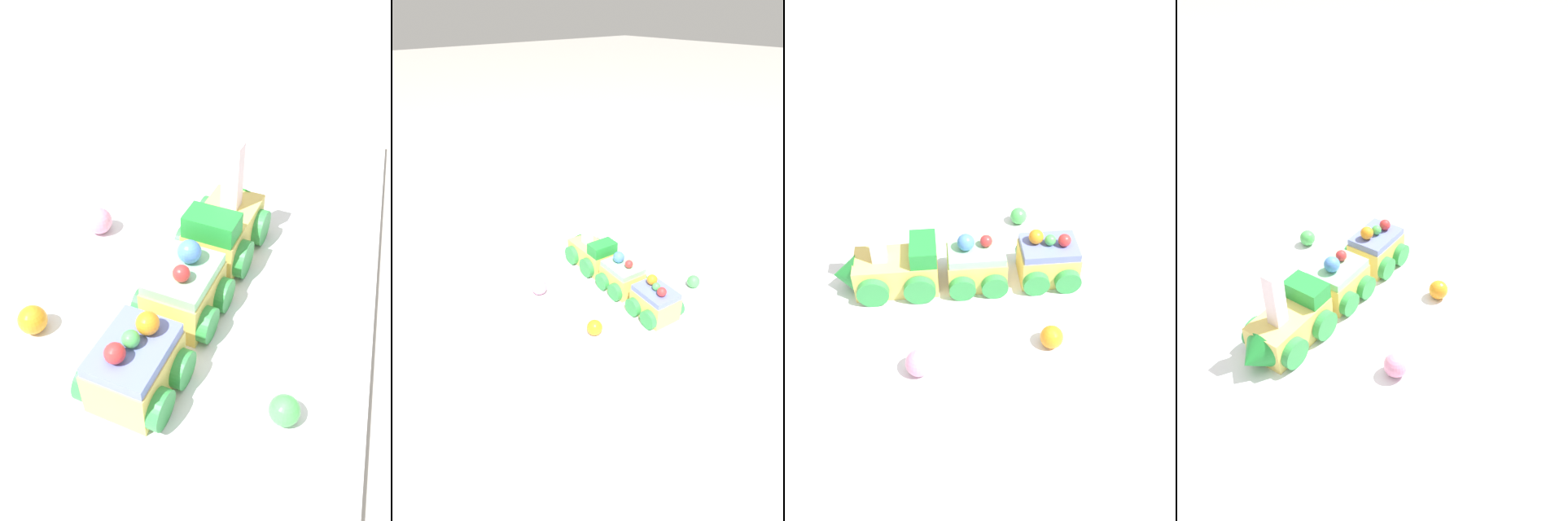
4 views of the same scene
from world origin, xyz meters
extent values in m
plane|color=gray|center=(0.00, 0.00, 0.00)|extent=(10.00, 10.00, 0.00)
cube|color=white|center=(0.00, 0.00, 0.01)|extent=(0.75, 0.40, 0.01)
cube|color=#EACC66|center=(0.07, -0.04, 0.04)|extent=(0.11, 0.07, 0.05)
cube|color=green|center=(0.04, -0.03, 0.07)|extent=(0.04, 0.06, 0.02)
cone|color=green|center=(0.14, -0.04, 0.04)|extent=(0.03, 0.05, 0.05)
cube|color=white|center=(0.09, -0.04, 0.07)|extent=(0.02, 0.02, 0.02)
cube|color=white|center=(0.09, -0.04, 0.09)|extent=(0.02, 0.02, 0.02)
cube|color=white|center=(0.09, -0.04, 0.10)|extent=(0.02, 0.02, 0.02)
cube|color=white|center=(0.09, -0.04, 0.12)|extent=(0.02, 0.02, 0.02)
cylinder|color=green|center=(0.10, -0.07, 0.03)|extent=(0.04, 0.01, 0.04)
cylinder|color=green|center=(0.10, -0.01, 0.03)|extent=(0.04, 0.01, 0.04)
cylinder|color=green|center=(0.04, -0.06, 0.03)|extent=(0.04, 0.01, 0.04)
cylinder|color=green|center=(0.05, 0.00, 0.03)|extent=(0.04, 0.01, 0.04)
cube|color=#EACC66|center=(-0.03, -0.02, 0.03)|extent=(0.08, 0.06, 0.04)
cube|color=#93DBA3|center=(-0.03, -0.02, 0.06)|extent=(0.08, 0.06, 0.01)
sphere|color=red|center=(-0.04, -0.03, 0.07)|extent=(0.02, 0.02, 0.02)
sphere|color=#4C84E0|center=(-0.02, -0.03, 0.08)|extent=(0.02, 0.02, 0.02)
cylinder|color=green|center=(-0.01, -0.06, 0.03)|extent=(0.03, 0.01, 0.03)
cylinder|color=green|center=(-0.01, 0.01, 0.03)|extent=(0.03, 0.01, 0.03)
cylinder|color=green|center=(-0.05, -0.05, 0.03)|extent=(0.03, 0.01, 0.03)
cylinder|color=green|center=(-0.05, 0.01, 0.03)|extent=(0.03, 0.01, 0.03)
cube|color=#EACC66|center=(-0.12, -0.01, 0.03)|extent=(0.08, 0.06, 0.04)
cube|color=#6B7AC6|center=(-0.12, -0.01, 0.06)|extent=(0.08, 0.06, 0.01)
sphere|color=red|center=(-0.14, -0.01, 0.07)|extent=(0.02, 0.02, 0.02)
sphere|color=#4CBC56|center=(-0.12, -0.01, 0.07)|extent=(0.02, 0.02, 0.01)
sphere|color=orange|center=(-0.11, -0.02, 0.08)|extent=(0.02, 0.02, 0.02)
cylinder|color=green|center=(-0.11, -0.05, 0.03)|extent=(0.03, 0.01, 0.03)
cylinder|color=green|center=(-0.10, 0.02, 0.03)|extent=(0.03, 0.01, 0.03)
cylinder|color=green|center=(-0.15, -0.04, 0.03)|extent=(0.03, 0.01, 0.03)
cylinder|color=green|center=(-0.14, 0.02, 0.03)|extent=(0.03, 0.01, 0.03)
sphere|color=orange|center=(-0.09, 0.10, 0.03)|extent=(0.03, 0.03, 0.03)
sphere|color=pink|center=(0.06, 0.11, 0.03)|extent=(0.03, 0.03, 0.03)
sphere|color=#4CBC56|center=(-0.12, -0.13, 0.02)|extent=(0.02, 0.02, 0.02)
camera|label=1|loc=(-0.34, -0.13, 0.37)|focal=35.00mm
camera|label=2|loc=(-0.47, 0.44, 0.48)|focal=28.00mm
camera|label=3|loc=(0.06, 0.45, 0.47)|focal=35.00mm
camera|label=4|loc=(0.43, 0.27, 0.49)|focal=35.00mm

